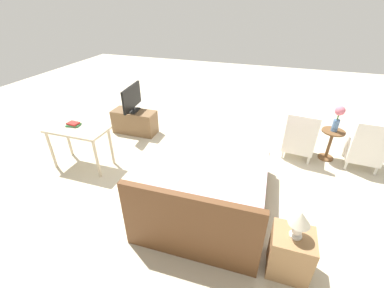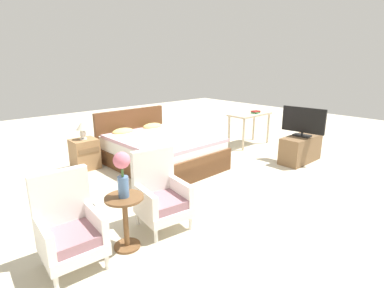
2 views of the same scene
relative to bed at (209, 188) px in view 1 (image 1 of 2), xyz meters
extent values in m
plane|color=beige|center=(0.12, -0.99, -0.30)|extent=(16.00, 16.00, 0.00)
cube|color=brown|center=(0.00, -0.05, -0.16)|extent=(1.60, 2.12, 0.28)
cube|color=white|center=(0.00, -0.05, 0.10)|extent=(1.54, 2.03, 0.24)
cube|color=#CC9EAD|center=(0.00, -0.13, 0.25)|extent=(1.58, 1.87, 0.06)
cube|color=brown|center=(-0.02, 0.96, 0.18)|extent=(1.60, 0.11, 0.96)
cube|color=brown|center=(0.02, -1.06, -0.10)|extent=(1.60, 0.09, 0.40)
ellipsoid|color=#DBC670|center=(-0.36, 0.68, 0.29)|extent=(0.45, 0.29, 0.14)
ellipsoid|color=#DBC670|center=(0.34, 0.69, 0.29)|extent=(0.45, 0.29, 0.14)
cylinder|color=white|center=(-2.60, -2.04, -0.22)|extent=(0.04, 0.04, 0.16)
cylinder|color=white|center=(-2.14, -2.07, -0.22)|extent=(0.04, 0.04, 0.16)
cylinder|color=white|center=(-2.57, -1.58, -0.22)|extent=(0.04, 0.04, 0.16)
cylinder|color=white|center=(-2.11, -1.61, -0.22)|extent=(0.04, 0.04, 0.16)
cube|color=white|center=(-2.35, -1.83, -0.08)|extent=(0.57, 0.57, 0.12)
cube|color=gray|center=(-2.35, -1.83, 0.03)|extent=(0.53, 0.53, 0.10)
cube|color=white|center=(-2.34, -1.60, 0.30)|extent=(0.54, 0.11, 0.64)
cube|color=white|center=(-2.59, -1.81, 0.11)|extent=(0.10, 0.52, 0.26)
cube|color=white|center=(-2.12, -1.84, 0.11)|extent=(0.10, 0.52, 0.26)
cylinder|color=white|center=(-1.54, -2.03, -0.22)|extent=(0.04, 0.04, 0.16)
cylinder|color=white|center=(-1.08, -2.08, -0.22)|extent=(0.04, 0.04, 0.16)
cylinder|color=white|center=(-1.48, -1.57, -0.22)|extent=(0.04, 0.04, 0.16)
cylinder|color=white|center=(-1.02, -1.63, -0.22)|extent=(0.04, 0.04, 0.16)
cube|color=white|center=(-1.28, -1.83, -0.08)|extent=(0.60, 0.60, 0.12)
cube|color=gray|center=(-1.28, -1.83, 0.03)|extent=(0.56, 0.56, 0.10)
cube|color=white|center=(-1.25, -1.60, 0.30)|extent=(0.55, 0.15, 0.64)
cube|color=white|center=(-1.51, -1.80, 0.11)|extent=(0.13, 0.52, 0.26)
cube|color=white|center=(-1.05, -1.86, 0.11)|extent=(0.13, 0.52, 0.26)
cylinder|color=brown|center=(-1.82, -1.89, -0.29)|extent=(0.28, 0.28, 0.03)
cylinder|color=brown|center=(-1.82, -1.89, -0.01)|extent=(0.06, 0.06, 0.54)
cylinder|color=brown|center=(-1.82, -1.89, 0.27)|extent=(0.40, 0.40, 0.02)
cylinder|color=#4C709E|center=(-1.82, -1.89, 0.40)|extent=(0.11, 0.11, 0.22)
cylinder|color=#477538|center=(-1.82, -1.89, 0.56)|extent=(0.02, 0.02, 0.10)
sphere|color=#DB7084|center=(-1.82, -1.89, 0.68)|extent=(0.17, 0.17, 0.17)
cube|color=#997047|center=(-1.12, 0.76, -0.02)|extent=(0.44, 0.40, 0.55)
cube|color=brown|center=(-1.12, 0.55, 0.09)|extent=(0.37, 0.01, 0.09)
cylinder|color=silver|center=(-1.12, 0.76, 0.27)|extent=(0.13, 0.13, 0.02)
ellipsoid|color=silver|center=(-1.12, 0.76, 0.36)|extent=(0.11, 0.11, 0.16)
cone|color=beige|center=(-1.12, 0.76, 0.51)|extent=(0.22, 0.22, 0.15)
cube|color=brown|center=(2.16, -1.70, -0.04)|extent=(0.96, 0.40, 0.51)
cube|color=black|center=(2.16, -1.70, 0.23)|extent=(0.23, 0.34, 0.03)
cylinder|color=black|center=(2.16, -1.70, 0.27)|extent=(0.04, 0.04, 0.05)
cube|color=black|center=(2.16, -1.70, 0.54)|extent=(0.12, 0.83, 0.48)
cube|color=black|center=(2.18, -1.70, 0.54)|extent=(0.08, 0.76, 0.43)
cylinder|color=beige|center=(1.94, -0.47, 0.06)|extent=(0.05, 0.05, 0.71)
cylinder|color=beige|center=(2.88, -0.47, 0.06)|extent=(0.05, 0.05, 0.71)
cylinder|color=beige|center=(1.94, -0.05, 0.06)|extent=(0.05, 0.05, 0.71)
cylinder|color=beige|center=(2.88, -0.05, 0.06)|extent=(0.05, 0.05, 0.71)
cube|color=beige|center=(2.41, -0.26, 0.43)|extent=(1.04, 0.52, 0.04)
cube|color=#337A47|center=(2.53, -0.34, 0.47)|extent=(0.25, 0.20, 0.03)
cube|color=#AD2823|center=(2.53, -0.34, 0.50)|extent=(0.20, 0.15, 0.03)
camera|label=1|loc=(-0.67, 2.81, 2.42)|focal=24.00mm
camera|label=2|loc=(-3.18, -4.42, 1.62)|focal=28.00mm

